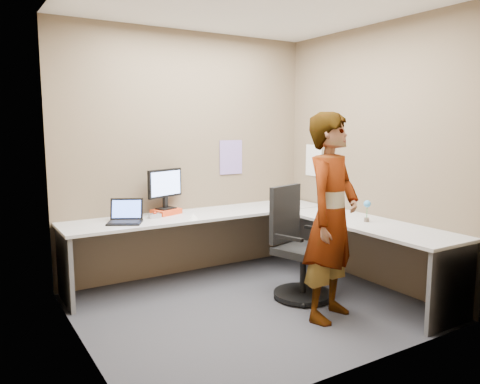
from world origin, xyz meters
TOP-DOWN VIEW (x-y plane):
  - ground at (0.00, 0.00)m, footprint 3.00×3.00m
  - wall_back at (0.00, 1.30)m, footprint 3.00×0.00m
  - wall_right at (1.50, 0.00)m, footprint 0.00×2.70m
  - wall_left at (-1.50, 0.00)m, footprint 0.00×2.70m
  - ceiling at (0.00, 0.00)m, footprint 3.00×3.00m
  - desk at (0.44, 0.39)m, footprint 2.98×2.58m
  - paper_ream at (-0.35, 1.13)m, footprint 0.33×0.29m
  - monitor at (-0.35, 1.15)m, footprint 0.44×0.20m
  - laptop at (-0.86, 0.94)m, footprint 0.41×0.39m
  - trackball_mouse at (-0.53, 1.00)m, footprint 0.12×0.08m
  - origami at (-0.21, 0.75)m, footprint 0.10×0.10m
  - stapler at (1.36, 0.55)m, footprint 0.15×0.09m
  - flower at (1.19, -0.27)m, footprint 0.07×0.07m
  - calendar_purple at (0.55, 1.29)m, footprint 0.30×0.01m
  - calendar_white at (1.49, 0.90)m, footprint 0.01×0.28m
  - sticky_note_a at (1.49, 0.55)m, footprint 0.01×0.07m
  - sticky_note_b at (1.49, 0.60)m, footprint 0.01×0.07m
  - sticky_note_c at (1.49, 0.48)m, footprint 0.01×0.07m
  - sticky_note_d at (1.49, 0.70)m, footprint 0.01×0.07m
  - office_chair at (0.54, -0.01)m, footprint 0.61×0.60m
  - person at (0.48, -0.54)m, footprint 0.77×0.65m

SIDE VIEW (x-z plane):
  - ground at x=0.00m, z-range 0.00..0.00m
  - office_chair at x=0.54m, z-range -0.10..0.98m
  - desk at x=0.44m, z-range 0.22..0.95m
  - trackball_mouse at x=-0.53m, z-range 0.72..0.79m
  - stapler at x=1.36m, z-range 0.73..0.78m
  - paper_ream at x=-0.35m, z-range 0.73..0.79m
  - origami at x=-0.21m, z-range 0.73..0.79m
  - laptop at x=-0.86m, z-range 0.67..0.90m
  - sticky_note_c at x=1.49m, z-range 0.76..0.84m
  - sticky_note_b at x=1.49m, z-range 0.78..0.86m
  - flower at x=1.19m, z-range 0.77..0.98m
  - person at x=0.48m, z-range 0.00..1.79m
  - sticky_note_d at x=1.49m, z-range 0.88..0.96m
  - sticky_note_a at x=1.49m, z-range 0.91..0.99m
  - monitor at x=-0.35m, z-range 0.83..1.25m
  - calendar_white at x=1.49m, z-range 1.06..1.44m
  - calendar_purple at x=0.55m, z-range 1.10..1.50m
  - wall_back at x=0.00m, z-range -0.15..2.85m
  - wall_right at x=1.50m, z-range 0.00..2.70m
  - wall_left at x=-1.50m, z-range 0.00..2.70m
  - ceiling at x=0.00m, z-range 2.70..2.70m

